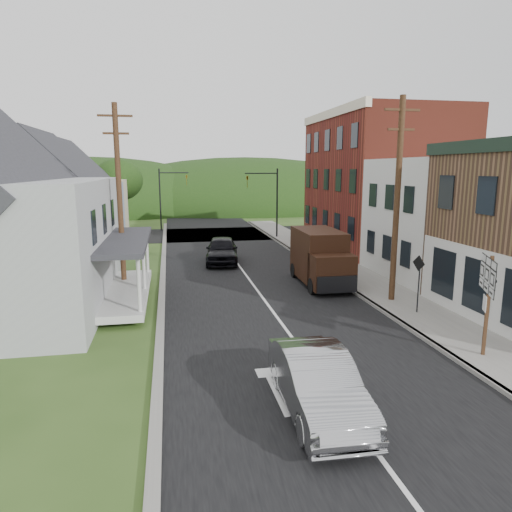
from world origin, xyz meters
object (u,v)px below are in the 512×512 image
dark_sedan (222,250)px  delivery_van (321,258)px  silver_sedan (318,383)px  warning_sign (419,276)px  route_sign_cluster (487,291)px

dark_sedan → delivery_van: bearing=-49.1°
silver_sedan → dark_sedan: (-0.21, 18.72, 0.07)m
warning_sign → route_sign_cluster: bearing=-108.0°
dark_sedan → warning_sign: 13.92m
silver_sedan → warning_sign: size_ratio=1.94×
dark_sedan → route_sign_cluster: (6.38, -16.59, 1.39)m
dark_sedan → delivery_van: 7.92m
dark_sedan → delivery_van: delivery_van is taller
silver_sedan → route_sign_cluster: (6.17, 2.12, 1.46)m
silver_sedan → warning_sign: (6.43, 6.51, 0.91)m
delivery_van → dark_sedan: bearing=124.9°
delivery_van → silver_sedan: bearing=-107.8°
delivery_van → warning_sign: delivery_van is taller
dark_sedan → route_sign_cluster: bearing=-61.8°
route_sign_cluster → warning_sign: bearing=111.4°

